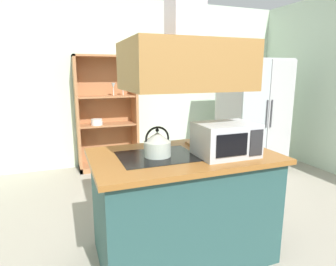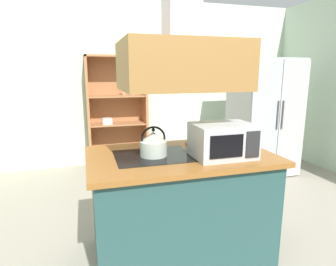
{
  "view_description": "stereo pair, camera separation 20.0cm",
  "coord_description": "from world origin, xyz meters",
  "views": [
    {
      "loc": [
        -0.95,
        -1.84,
        1.55
      ],
      "look_at": [
        -0.04,
        0.56,
        1.0
      ],
      "focal_mm": 30.73,
      "sensor_mm": 36.0,
      "label": 1
    },
    {
      "loc": [
        -0.76,
        -1.91,
        1.55
      ],
      "look_at": [
        -0.04,
        0.56,
        1.0
      ],
      "focal_mm": 30.73,
      "sensor_mm": 36.0,
      "label": 2
    }
  ],
  "objects": [
    {
      "name": "ground_plane",
      "position": [
        0.0,
        0.0,
        0.0
      ],
      "size": [
        7.8,
        7.8,
        0.0
      ],
      "primitive_type": "plane",
      "color": "#9D9485"
    },
    {
      "name": "wall_back",
      "position": [
        0.0,
        3.0,
        1.35
      ],
      "size": [
        6.0,
        0.12,
        2.7
      ],
      "primitive_type": "cube",
      "color": "silver",
      "rests_on": "ground"
    },
    {
      "name": "kitchen_island",
      "position": [
        -0.04,
        0.21,
        0.45
      ],
      "size": [
        1.48,
        0.91,
        0.9
      ],
      "color": "#264B4A",
      "rests_on": "ground"
    },
    {
      "name": "range_hood",
      "position": [
        -0.04,
        0.21,
        1.72
      ],
      "size": [
        0.9,
        0.7,
        1.29
      ],
      "color": "olive"
    },
    {
      "name": "refrigerator",
      "position": [
        1.86,
        1.85,
        0.87
      ],
      "size": [
        0.9,
        0.77,
        1.74
      ],
      "color": "#B3B3B6",
      "rests_on": "ground"
    },
    {
      "name": "dish_cabinet",
      "position": [
        -0.26,
        2.78,
        0.8
      ],
      "size": [
        0.95,
        0.4,
        1.8
      ],
      "color": "#B27246",
      "rests_on": "ground"
    },
    {
      "name": "kettle",
      "position": [
        -0.26,
        0.21,
        1.0
      ],
      "size": [
        0.21,
        0.21,
        0.24
      ],
      "color": "#B5C4B9",
      "rests_on": "kitchen_island"
    },
    {
      "name": "cutting_board",
      "position": [
        0.28,
        0.39,
        0.91
      ],
      "size": [
        0.34,
        0.25,
        0.02
      ],
      "primitive_type": "cube",
      "rotation": [
        0.0,
        0.0,
        -0.02
      ],
      "color": "#B27F4C",
      "rests_on": "kitchen_island"
    },
    {
      "name": "microwave",
      "position": [
        0.25,
        0.04,
        1.03
      ],
      "size": [
        0.46,
        0.35,
        0.26
      ],
      "color": "#B7BABF",
      "rests_on": "kitchen_island"
    },
    {
      "name": "wine_glass_on_counter",
      "position": [
        0.59,
        0.43,
        1.05
      ],
      "size": [
        0.08,
        0.08,
        0.21
      ],
      "color": "silver",
      "rests_on": "kitchen_island"
    }
  ]
}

